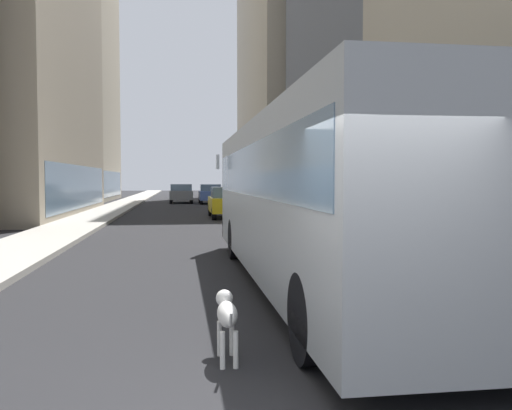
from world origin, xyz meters
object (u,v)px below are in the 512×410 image
Objects in this scene: transit_bus at (314,192)px; car_yellow_taxi at (228,202)px; car_blue_hatchback at (210,194)px; car_grey_wagon at (181,193)px; dalmatian_dog at (227,314)px.

transit_bus is 17.89m from car_yellow_taxi.
car_blue_hatchback is 16.63m from car_yellow_taxi.
car_grey_wagon is at bearing 97.41° from car_yellow_taxi.
transit_bus reaches higher than dalmatian_dog.
transit_bus is 2.92× the size of car_blue_hatchback.
dalmatian_dog is at bearing -117.25° from transit_bus.
car_blue_hatchback is (2.40, -1.82, -0.00)m from car_grey_wagon.
car_grey_wagon is 3.01m from car_blue_hatchback.
dalmatian_dog is at bearing -95.26° from car_yellow_taxi.
car_blue_hatchback is 4.11× the size of dalmatian_dog.
car_grey_wagon is 4.51× the size of dalmatian_dog.
dalmatian_dog is at bearing -92.99° from car_blue_hatchback.
car_yellow_taxi is (0.00, 17.87, -0.96)m from transit_bus.
dalmatian_dog is (-2.00, -21.76, -0.31)m from car_yellow_taxi.
car_grey_wagon is (-2.40, 36.32, -0.95)m from transit_bus.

